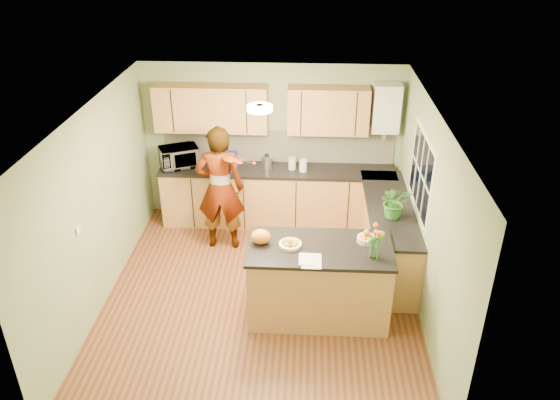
{
  "coord_description": "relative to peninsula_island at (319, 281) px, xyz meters",
  "views": [
    {
      "loc": [
        0.57,
        -5.7,
        4.47
      ],
      "look_at": [
        0.22,
        0.5,
        1.17
      ],
      "focal_mm": 35.0,
      "sensor_mm": 36.0,
      "label": 1
    }
  ],
  "objects": [
    {
      "name": "upper_cabinets",
      "position": [
        -0.91,
        2.38,
        1.36
      ],
      "size": [
        3.2,
        0.34,
        0.7
      ],
      "color": "#AC7F44",
      "rests_on": "wall_back"
    },
    {
      "name": "jar_white",
      "position": [
        -0.24,
        2.19,
        0.54
      ],
      "size": [
        0.14,
        0.14,
        0.19
      ],
      "primitive_type": "cylinder",
      "rotation": [
        0.0,
        0.0,
        -0.18
      ],
      "color": "white",
      "rests_on": "back_counter"
    },
    {
      "name": "right_counter",
      "position": [
        0.96,
        1.15,
        -0.02
      ],
      "size": [
        0.62,
        2.24,
        0.94
      ],
      "color": "#AC7F44",
      "rests_on": "floor"
    },
    {
      "name": "floor",
      "position": [
        -0.74,
        0.3,
        -0.49
      ],
      "size": [
        4.5,
        4.5,
        0.0
      ],
      "primitive_type": "plane",
      "color": "#582F19",
      "rests_on": "ground"
    },
    {
      "name": "microwave",
      "position": [
        -2.16,
        2.26,
        0.61
      ],
      "size": [
        0.68,
        0.59,
        0.32
      ],
      "primitive_type": "imported",
      "rotation": [
        0.0,
        0.0,
        0.43
      ],
      "color": "white",
      "rests_on": "back_counter"
    },
    {
      "name": "ceiling_lamp",
      "position": [
        -0.74,
        0.6,
        1.97
      ],
      "size": [
        0.3,
        0.3,
        0.07
      ],
      "color": "#FFEABF",
      "rests_on": "ceiling"
    },
    {
      "name": "wall_front",
      "position": [
        -0.74,
        -1.95,
        0.76
      ],
      "size": [
        4.0,
        0.02,
        2.5
      ],
      "primitive_type": "cube",
      "color": "gray",
      "rests_on": "floor"
    },
    {
      "name": "light_switch",
      "position": [
        -2.72,
        -0.3,
        0.81
      ],
      "size": [
        0.02,
        0.09,
        0.09
      ],
      "primitive_type": "cube",
      "color": "white",
      "rests_on": "wall_left"
    },
    {
      "name": "blue_box",
      "position": [
        -1.44,
        2.21,
        0.58
      ],
      "size": [
        0.37,
        0.3,
        0.26
      ],
      "primitive_type": "cube",
      "rotation": [
        0.0,
        0.0,
        -0.19
      ],
      "color": "navy",
      "rests_on": "back_counter"
    },
    {
      "name": "wall_back",
      "position": [
        -0.74,
        2.55,
        0.76
      ],
      "size": [
        4.0,
        0.02,
        2.5
      ],
      "primitive_type": "cube",
      "color": "gray",
      "rests_on": "floor"
    },
    {
      "name": "splashback",
      "position": [
        -0.64,
        2.53,
        0.71
      ],
      "size": [
        3.6,
        0.02,
        0.52
      ],
      "primitive_type": "cube",
      "color": "silver",
      "rests_on": "back_counter"
    },
    {
      "name": "ceiling",
      "position": [
        -0.74,
        0.3,
        2.01
      ],
      "size": [
        4.0,
        4.5,
        0.02
      ],
      "primitive_type": "cube",
      "color": "white",
      "rests_on": "wall_back"
    },
    {
      "name": "violinist",
      "position": [
        -1.41,
        1.51,
        0.45
      ],
      "size": [
        0.7,
        0.47,
        1.89
      ],
      "primitive_type": "imported",
      "rotation": [
        0.0,
        0.0,
        3.16
      ],
      "color": "#E9BA8F",
      "rests_on": "floor"
    },
    {
      "name": "flower_vase",
      "position": [
        0.6,
        -0.18,
        0.79
      ],
      "size": [
        0.24,
        0.24,
        0.45
      ],
      "rotation": [
        0.0,
        0.0,
        0.23
      ],
      "color": "silver",
      "rests_on": "peninsula_island"
    },
    {
      "name": "potted_plant",
      "position": [
        0.96,
        0.84,
        0.67
      ],
      "size": [
        0.44,
        0.39,
        0.45
      ],
      "primitive_type": "imported",
      "rotation": [
        0.0,
        0.0,
        0.11
      ],
      "color": "#347C29",
      "rests_on": "right_counter"
    },
    {
      "name": "peninsula_island",
      "position": [
        0.0,
        0.0,
        0.0
      ],
      "size": [
        1.71,
        0.88,
        0.98
      ],
      "color": "#AC7F44",
      "rests_on": "floor"
    },
    {
      "name": "boiler",
      "position": [
        0.96,
        2.39,
        1.41
      ],
      "size": [
        0.4,
        0.3,
        0.86
      ],
      "color": "white",
      "rests_on": "wall_back"
    },
    {
      "name": "orange_bowl",
      "position": [
        0.55,
        0.15,
        0.54
      ],
      "size": [
        0.22,
        0.22,
        0.13
      ],
      "color": "beige",
      "rests_on": "peninsula_island"
    },
    {
      "name": "wall_left",
      "position": [
        -2.74,
        0.3,
        0.76
      ],
      "size": [
        0.02,
        4.5,
        2.5
      ],
      "primitive_type": "cube",
      "color": "gray",
      "rests_on": "floor"
    },
    {
      "name": "orange_bag",
      "position": [
        -0.7,
        0.05,
        0.58
      ],
      "size": [
        0.24,
        0.2,
        0.18
      ],
      "primitive_type": "ellipsoid",
      "rotation": [
        0.0,
        0.0,
        -0.02
      ],
      "color": "orange",
      "rests_on": "peninsula_island"
    },
    {
      "name": "fruit_dish",
      "position": [
        -0.35,
        0.0,
        0.53
      ],
      "size": [
        0.27,
        0.27,
        0.09
      ],
      "color": "beige",
      "rests_on": "peninsula_island"
    },
    {
      "name": "back_counter",
      "position": [
        -0.64,
        2.25,
        -0.02
      ],
      "size": [
        3.64,
        0.62,
        0.94
      ],
      "color": "#AC7F44",
      "rests_on": "floor"
    },
    {
      "name": "kettle",
      "position": [
        -0.8,
        2.25,
        0.57
      ],
      "size": [
        0.16,
        0.16,
        0.29
      ],
      "rotation": [
        0.0,
        0.0,
        -0.09
      ],
      "color": "silver",
      "rests_on": "back_counter"
    },
    {
      "name": "violin",
      "position": [
        -1.21,
        1.29,
        1.02
      ],
      "size": [
        0.62,
        0.54,
        0.15
      ],
      "primitive_type": null,
      "rotation": [
        0.17,
        0.0,
        -0.61
      ],
      "color": "#521605",
      "rests_on": "violinist"
    },
    {
      "name": "jar_cream",
      "position": [
        -0.41,
        2.26,
        0.54
      ],
      "size": [
        0.15,
        0.15,
        0.19
      ],
      "primitive_type": "cylinder",
      "rotation": [
        0.0,
        0.0,
        0.3
      ],
      "color": "beige",
      "rests_on": "back_counter"
    },
    {
      "name": "papers",
      "position": [
        -0.1,
        -0.3,
        0.49
      ],
      "size": [
        0.22,
        0.31,
        0.01
      ],
      "primitive_type": "cube",
      "color": "white",
      "rests_on": "peninsula_island"
    },
    {
      "name": "window_right",
      "position": [
        1.26,
        0.9,
        1.06
      ],
      "size": [
        0.01,
        1.3,
        1.05
      ],
      "color": "white",
      "rests_on": "wall_right"
    },
    {
      "name": "wall_right",
      "position": [
        1.26,
        0.3,
        0.76
      ],
      "size": [
        0.02,
        4.5,
        2.5
      ],
      "primitive_type": "cube",
      "color": "gray",
      "rests_on": "floor"
    }
  ]
}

